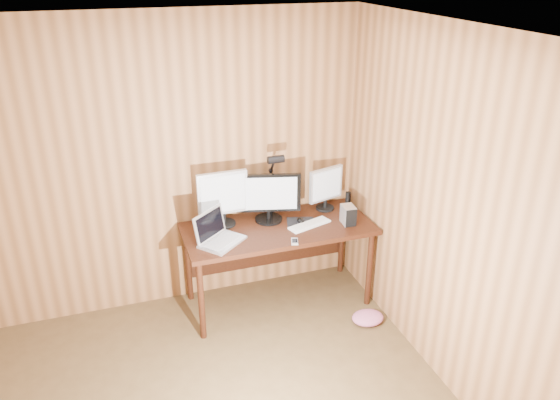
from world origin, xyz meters
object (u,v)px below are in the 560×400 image
mouse (301,220)px  phone (295,241)px  desk (275,236)px  desk_lamp (274,175)px  speaker (348,198)px  monitor_right (326,188)px  monitor_center (268,197)px  hard_drive (348,215)px  laptop (217,235)px  keyboard (310,224)px  monitor_left (223,197)px

mouse → phone: mouse is taller
desk → desk_lamp: desk_lamp is taller
speaker → desk: bearing=-168.2°
monitor_right → speaker: monitor_right is taller
desk → monitor_center: bearing=118.6°
monitor_center → hard_drive: bearing=-8.9°
laptop → hard_drive: (1.13, -0.04, 0.02)m
laptop → desk_lamp: 0.74m
keyboard → hard_drive: size_ratio=2.48×
phone → monitor_right: bearing=63.9°
monitor_left → hard_drive: 1.08m
hard_drive → keyboard: bearing=171.9°
monitor_left → phone: (0.47, -0.48, -0.25)m
mouse → hard_drive: (0.38, -0.15, 0.06)m
monitor_left → monitor_center: bearing=-7.8°
monitor_left → speaker: bearing=0.7°
monitor_left → speaker: 1.20m
speaker → desk_lamp: size_ratio=0.19×
hard_drive → desk: bearing=164.5°
desk → keyboard: 0.32m
phone → speaker: (0.72, 0.53, 0.05)m
desk_lamp → hard_drive: bearing=-17.6°
monitor_left → desk_lamp: bearing=4.2°
keyboard → laptop: bearing=164.1°
monitor_right → laptop: bearing=179.1°
speaker → mouse: bearing=-158.9°
hard_drive → desk_lamp: bearing=150.2°
desk_lamp → phone: bearing=-73.8°
monitor_left → laptop: (-0.12, -0.28, -0.20)m
monitor_right → hard_drive: bearing=-93.8°
desk → mouse: 0.26m
monitor_center → phone: size_ratio=4.59×
desk → monitor_left: size_ratio=3.34×
laptop → speaker: laptop is taller
desk → mouse: size_ratio=15.64×
desk → keyboard: bearing=-27.6°
desk → speaker: size_ratio=13.49×
mouse → speaker: (0.55, 0.21, 0.04)m
keyboard → mouse: size_ratio=3.91×
hard_drive → phone: 0.58m
speaker → monitor_right: bearing=-172.7°
desk → monitor_right: (0.51, 0.13, 0.33)m
monitor_right → desk_lamp: size_ratio=0.64×
monitor_left → hard_drive: size_ratio=2.97×
desk → hard_drive: (0.59, -0.20, 0.20)m
desk → monitor_left: 0.58m
keyboard → hard_drive: (0.33, -0.07, 0.07)m
monitor_left → monitor_right: size_ratio=1.22×
laptop → keyboard: size_ratio=1.11×
speaker → keyboard: bearing=-149.3°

